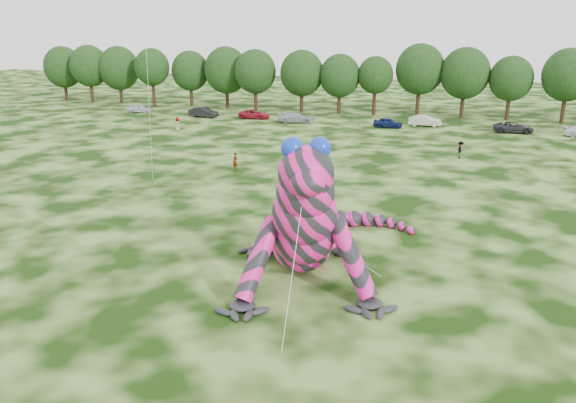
{
  "coord_description": "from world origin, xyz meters",
  "views": [
    {
      "loc": [
        12.06,
        -27.87,
        12.91
      ],
      "look_at": [
        4.22,
        -0.59,
        4.0
      ],
      "focal_mm": 35.0,
      "sensor_mm": 36.0,
      "label": 1
    }
  ],
  "objects_px": {
    "spectator_5": "(314,179)",
    "tree_11": "(464,83)",
    "inflatable_gecko": "(301,196)",
    "tree_1": "(90,74)",
    "tree_10": "(419,80)",
    "tree_6": "(255,80)",
    "tree_5": "(226,77)",
    "car_0": "(139,109)",
    "tree_7": "(302,81)",
    "spectator_2": "(460,150)",
    "tree_2": "(119,75)",
    "car_5": "(425,121)",
    "spectator_0": "(235,162)",
    "tree_13": "(567,86)",
    "tree_3": "(153,77)",
    "tree_4": "(191,79)",
    "car_3": "(296,117)",
    "car_2": "(255,114)",
    "tree_8": "(340,84)",
    "car_4": "(388,123)",
    "tree_9": "(375,86)",
    "tree_0": "(64,74)",
    "tree_12": "(510,88)",
    "car_1": "(203,112)"
  },
  "relations": [
    {
      "from": "tree_3",
      "to": "spectator_5",
      "type": "xyz_separation_m",
      "value": [
        37.49,
        -41.47,
        -3.91
      ]
    },
    {
      "from": "tree_2",
      "to": "tree_11",
      "type": "distance_m",
      "value": 56.81
    },
    {
      "from": "tree_7",
      "to": "spectator_0",
      "type": "bearing_deg",
      "value": -84.76
    },
    {
      "from": "tree_3",
      "to": "tree_9",
      "type": "bearing_deg",
      "value": 0.43
    },
    {
      "from": "spectator_5",
      "to": "car_1",
      "type": "bearing_deg",
      "value": 15.98
    },
    {
      "from": "tree_2",
      "to": "tree_9",
      "type": "distance_m",
      "value": 44.11
    },
    {
      "from": "tree_6",
      "to": "tree_5",
      "type": "bearing_deg",
      "value": 162.54
    },
    {
      "from": "tree_5",
      "to": "spectator_5",
      "type": "height_order",
      "value": "tree_5"
    },
    {
      "from": "tree_8",
      "to": "car_5",
      "type": "bearing_deg",
      "value": -30.04
    },
    {
      "from": "tree_10",
      "to": "car_3",
      "type": "height_order",
      "value": "tree_10"
    },
    {
      "from": "tree_1",
      "to": "car_2",
      "type": "bearing_deg",
      "value": -15.19
    },
    {
      "from": "tree_1",
      "to": "car_0",
      "type": "distance_m",
      "value": 16.97
    },
    {
      "from": "tree_4",
      "to": "tree_0",
      "type": "bearing_deg",
      "value": 178.8
    },
    {
      "from": "tree_7",
      "to": "tree_8",
      "type": "height_order",
      "value": "tree_7"
    },
    {
      "from": "tree_6",
      "to": "car_5",
      "type": "xyz_separation_m",
      "value": [
        26.54,
        -7.33,
        -4.03
      ]
    },
    {
      "from": "tree_9",
      "to": "tree_3",
      "type": "bearing_deg",
      "value": -179.57
    },
    {
      "from": "tree_6",
      "to": "tree_11",
      "type": "relative_size",
      "value": 0.94
    },
    {
      "from": "tree_4",
      "to": "tree_6",
      "type": "xyz_separation_m",
      "value": [
        12.08,
        -2.03,
        0.22
      ]
    },
    {
      "from": "spectator_5",
      "to": "tree_9",
      "type": "bearing_deg",
      "value": -20.05
    },
    {
      "from": "tree_2",
      "to": "car_2",
      "type": "xyz_separation_m",
      "value": [
        27.93,
        -9.74,
        -4.19
      ]
    },
    {
      "from": "inflatable_gecko",
      "to": "car_4",
      "type": "relative_size",
      "value": 4.26
    },
    {
      "from": "inflatable_gecko",
      "to": "spectator_2",
      "type": "distance_m",
      "value": 31.67
    },
    {
      "from": "tree_5",
      "to": "car_0",
      "type": "bearing_deg",
      "value": -141.63
    },
    {
      "from": "inflatable_gecko",
      "to": "tree_10",
      "type": "height_order",
      "value": "tree_10"
    },
    {
      "from": "tree_7",
      "to": "spectator_2",
      "type": "xyz_separation_m",
      "value": [
        23.55,
        -26.14,
        -3.87
      ]
    },
    {
      "from": "tree_3",
      "to": "tree_4",
      "type": "bearing_deg",
      "value": 15.14
    },
    {
      "from": "inflatable_gecko",
      "to": "spectator_5",
      "type": "relative_size",
      "value": 10.01
    },
    {
      "from": "tree_4",
      "to": "inflatable_gecko",
      "type": "bearing_deg",
      "value": -59.53
    },
    {
      "from": "car_4",
      "to": "car_5",
      "type": "relative_size",
      "value": 0.87
    },
    {
      "from": "tree_1",
      "to": "tree_4",
      "type": "distance_m",
      "value": 18.73
    },
    {
      "from": "tree_3",
      "to": "tree_13",
      "type": "relative_size",
      "value": 0.93
    },
    {
      "from": "tree_2",
      "to": "car_5",
      "type": "relative_size",
      "value": 2.21
    },
    {
      "from": "tree_2",
      "to": "tree_8",
      "type": "bearing_deg",
      "value": -2.62
    },
    {
      "from": "inflatable_gecko",
      "to": "tree_8",
      "type": "height_order",
      "value": "tree_8"
    },
    {
      "from": "tree_4",
      "to": "spectator_2",
      "type": "height_order",
      "value": "tree_4"
    },
    {
      "from": "tree_4",
      "to": "tree_13",
      "type": "relative_size",
      "value": 0.89
    },
    {
      "from": "inflatable_gecko",
      "to": "car_4",
      "type": "distance_m",
      "value": 46.5
    },
    {
      "from": "car_0",
      "to": "spectator_5",
      "type": "height_order",
      "value": "spectator_5"
    },
    {
      "from": "tree_0",
      "to": "car_4",
      "type": "height_order",
      "value": "tree_0"
    },
    {
      "from": "spectator_0",
      "to": "tree_13",
      "type": "bearing_deg",
      "value": 83.64
    },
    {
      "from": "spectator_5",
      "to": "tree_11",
      "type": "bearing_deg",
      "value": -36.77
    },
    {
      "from": "spectator_0",
      "to": "tree_2",
      "type": "bearing_deg",
      "value": 168.36
    },
    {
      "from": "inflatable_gecko",
      "to": "tree_1",
      "type": "relative_size",
      "value": 1.65
    },
    {
      "from": "tree_6",
      "to": "car_2",
      "type": "bearing_deg",
      "value": -72.17
    },
    {
      "from": "tree_5",
      "to": "spectator_0",
      "type": "height_order",
      "value": "tree_5"
    },
    {
      "from": "inflatable_gecko",
      "to": "tree_11",
      "type": "distance_m",
      "value": 58.51
    },
    {
      "from": "tree_4",
      "to": "car_2",
      "type": "xyz_separation_m",
      "value": [
        14.55,
        -9.69,
        -3.89
      ]
    },
    {
      "from": "tree_1",
      "to": "tree_13",
      "type": "distance_m",
      "value": 75.49
    },
    {
      "from": "inflatable_gecko",
      "to": "tree_12",
      "type": "xyz_separation_m",
      "value": [
        15.35,
        57.33,
        0.45
      ]
    },
    {
      "from": "tree_3",
      "to": "tree_7",
      "type": "xyz_separation_m",
      "value": [
        25.64,
        -0.26,
        0.02
      ]
    }
  ]
}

